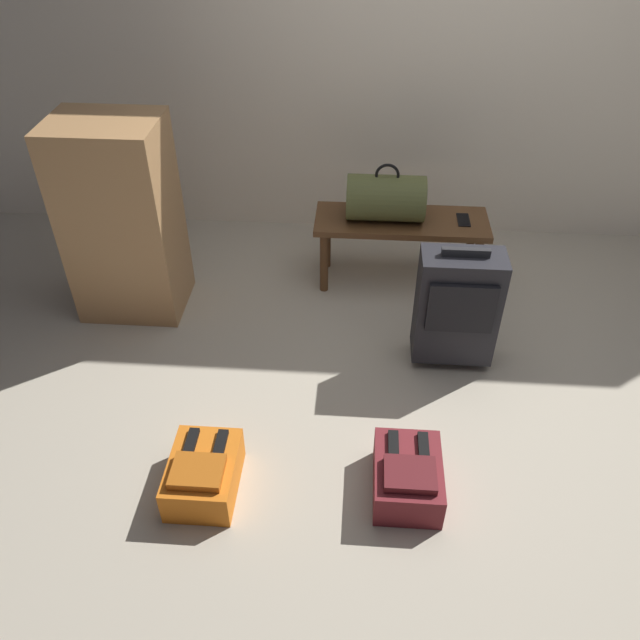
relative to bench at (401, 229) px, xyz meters
name	(u,v)px	position (x,y,z in m)	size (l,w,h in m)	color
ground_plane	(432,384)	(0.16, -0.91, -0.36)	(6.60, 6.60, 0.00)	#B2A893
back_wall	(441,8)	(0.16, 0.69, 1.04)	(6.00, 0.10, 2.80)	silver
bench	(401,229)	(0.00, 0.00, 0.00)	(1.00, 0.36, 0.43)	brown
duffel_bag_olive	(386,198)	(-0.10, 0.00, 0.20)	(0.44, 0.26, 0.34)	#51562D
cell_phone	(463,220)	(0.35, 0.01, 0.07)	(0.07, 0.14, 0.01)	black
suitcase_upright_charcoal	(457,306)	(0.26, -0.71, -0.01)	(0.40, 0.24, 0.68)	black
backpack_maroon	(407,476)	(0.01, -1.56, -0.27)	(0.28, 0.38, 0.21)	maroon
backpack_orange	(203,474)	(-0.85, -1.61, -0.27)	(0.28, 0.38, 0.21)	orange
side_cabinet	(122,220)	(-1.52, -0.33, 0.19)	(0.56, 0.44, 1.10)	#A87A4C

